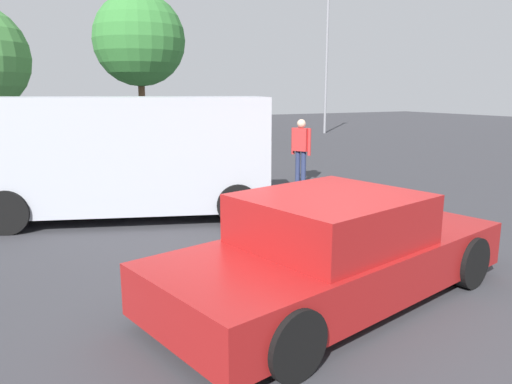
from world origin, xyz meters
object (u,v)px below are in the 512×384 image
at_px(suv_dark, 29,148).
at_px(pedestrian, 301,145).
at_px(van_white, 130,153).
at_px(sedan_foreground, 334,251).
at_px(light_post_near, 327,40).

xyz_separation_m(suv_dark, pedestrian, (6.41, -1.68, -0.08)).
bearing_deg(van_white, sedan_foreground, -57.46).
relative_size(pedestrian, light_post_near, 0.21).
relative_size(sedan_foreground, suv_dark, 1.03).
distance_m(suv_dark, pedestrian, 6.63).
relative_size(van_white, light_post_near, 0.70).
distance_m(suv_dark, light_post_near, 19.70).
distance_m(van_white, light_post_near, 20.46).
xyz_separation_m(sedan_foreground, van_white, (-1.16, 4.91, 0.65)).
bearing_deg(light_post_near, pedestrian, -127.49).
bearing_deg(pedestrian, van_white, -11.57).
height_order(sedan_foreground, van_white, van_white).
height_order(sedan_foreground, suv_dark, suv_dark).
xyz_separation_m(pedestrian, light_post_near, (9.56, 12.47, 4.15)).
xyz_separation_m(sedan_foreground, suv_dark, (-2.75, 8.14, 0.50)).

